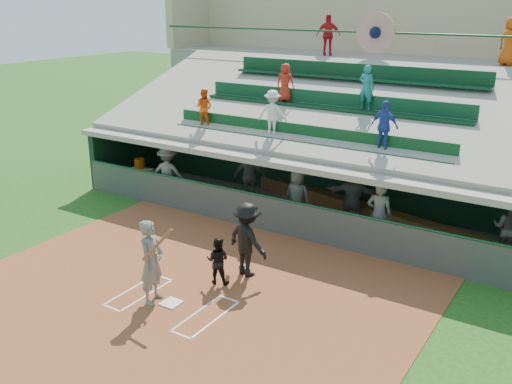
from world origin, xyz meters
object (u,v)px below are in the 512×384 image
Objects in this scene: home_plate at (171,303)px; water_cooler at (139,164)px; white_table at (141,179)px; catcher at (218,261)px; batter_at_plate at (152,261)px.

water_cooler reaches higher than home_plate.
water_cooler is (-0.06, 0.06, 0.56)m from white_table.
water_cooler is at bearing 137.70° from home_plate.
white_table is at bearing -51.79° from catcher.
catcher is at bearing 77.93° from home_plate.
batter_at_plate reaches higher than water_cooler.
catcher is (0.31, 1.44, 0.59)m from home_plate.
batter_at_plate reaches higher than catcher.
catcher reaches higher than white_table.
batter_at_plate reaches higher than white_table.
catcher is (0.74, 1.55, -0.41)m from batter_at_plate.
batter_at_plate is at bearing 46.15° from catcher.
batter_at_plate is 8.71m from water_cooler.
catcher is 1.42× the size of white_table.
home_plate is 8.86m from white_table.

